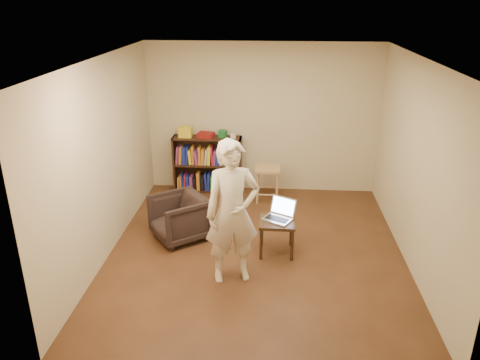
# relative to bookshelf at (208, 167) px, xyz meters

# --- Properties ---
(floor) EXTENTS (4.50, 4.50, 0.00)m
(floor) POSITION_rel_bookshelf_xyz_m (0.96, -2.09, -0.44)
(floor) COLOR #3F2414
(floor) RESTS_ON ground
(ceiling) EXTENTS (4.50, 4.50, 0.00)m
(ceiling) POSITION_rel_bookshelf_xyz_m (0.96, -2.09, 2.16)
(ceiling) COLOR silver
(ceiling) RESTS_ON wall_back
(wall_back) EXTENTS (4.00, 0.00, 4.00)m
(wall_back) POSITION_rel_bookshelf_xyz_m (0.96, 0.16, 0.86)
(wall_back) COLOR beige
(wall_back) RESTS_ON floor
(wall_left) EXTENTS (0.00, 4.50, 4.50)m
(wall_left) POSITION_rel_bookshelf_xyz_m (-1.04, -2.09, 0.86)
(wall_left) COLOR beige
(wall_left) RESTS_ON floor
(wall_right) EXTENTS (0.00, 4.50, 4.50)m
(wall_right) POSITION_rel_bookshelf_xyz_m (2.96, -2.09, 0.86)
(wall_right) COLOR beige
(wall_right) RESTS_ON floor
(bookshelf) EXTENTS (1.20, 0.30, 1.00)m
(bookshelf) POSITION_rel_bookshelf_xyz_m (0.00, 0.00, 0.00)
(bookshelf) COLOR black
(bookshelf) RESTS_ON floor
(box_yellow) EXTENTS (0.23, 0.17, 0.18)m
(box_yellow) POSITION_rel_bookshelf_xyz_m (-0.37, -0.03, 0.65)
(box_yellow) COLOR yellow
(box_yellow) RESTS_ON bookshelf
(red_cloth) EXTENTS (0.31, 0.26, 0.09)m
(red_cloth) POSITION_rel_bookshelf_xyz_m (-0.01, -0.04, 0.61)
(red_cloth) COLOR maroon
(red_cloth) RESTS_ON bookshelf
(box_green) EXTENTS (0.15, 0.15, 0.12)m
(box_green) POSITION_rel_bookshelf_xyz_m (0.28, 0.01, 0.62)
(box_green) COLOR #1B6830
(box_green) RESTS_ON bookshelf
(box_white) EXTENTS (0.09, 0.09, 0.07)m
(box_white) POSITION_rel_bookshelf_xyz_m (0.46, -0.02, 0.60)
(box_white) COLOR beige
(box_white) RESTS_ON bookshelf
(stool) EXTENTS (0.42, 0.42, 0.60)m
(stool) POSITION_rel_bookshelf_xyz_m (1.07, -0.36, 0.05)
(stool) COLOR tan
(stool) RESTS_ON floor
(armchair) EXTENTS (0.99, 0.98, 0.65)m
(armchair) POSITION_rel_bookshelf_xyz_m (-0.17, -1.81, -0.11)
(armchair) COLOR black
(armchair) RESTS_ON floor
(side_table) EXTENTS (0.47, 0.47, 0.49)m
(side_table) POSITION_rel_bookshelf_xyz_m (1.23, -2.10, -0.04)
(side_table) COLOR black
(side_table) RESTS_ON floor
(laptop) EXTENTS (0.49, 0.48, 0.27)m
(laptop) POSITION_rel_bookshelf_xyz_m (1.26, -2.04, 0.11)
(laptop) COLOR #BABABF
(laptop) RESTS_ON side_table
(person) EXTENTS (0.75, 0.59, 1.79)m
(person) POSITION_rel_bookshelf_xyz_m (0.69, -2.76, 0.46)
(person) COLOR beige
(person) RESTS_ON floor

